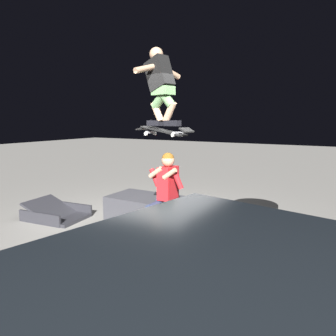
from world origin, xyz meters
The scene contains 7 objects.
ground_plane centered at (0.00, 0.00, 0.00)m, with size 40.00×40.00×0.00m, color gray.
ledge_box_main centered at (-0.25, -0.12, 0.27)m, with size 1.97×0.78×0.53m, color #38383D.
person_sitting_on_ledge centered at (-0.54, 0.32, 0.77)m, with size 0.59×0.75×1.37m.
skateboard centered at (-0.53, 0.32, 1.69)m, with size 1.04×0.44×0.14m.
skater_airborne centered at (-0.47, 0.31, 2.38)m, with size 0.64×0.88×1.12m.
kicker_ramp centered at (1.80, 0.39, 0.07)m, with size 1.14×0.91×0.45m.
trash_bin centered at (-1.95, 0.52, 0.42)m, with size 0.54×0.54×0.84m.
Camera 1 is at (-2.88, 4.23, 1.86)m, focal length 33.13 mm.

